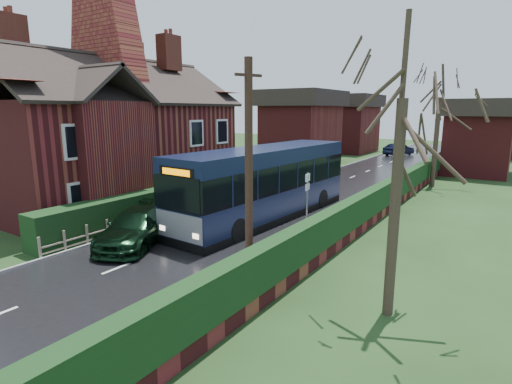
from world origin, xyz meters
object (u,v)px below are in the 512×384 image
Objects in this scene: bus at (265,184)px; car_green at (137,227)px; brick_house at (112,131)px; car_silver at (245,189)px; telegraph_pole at (249,177)px; bus_stop_sign at (307,195)px.

bus is 6.93m from car_green.
brick_house reaches higher than bus.
car_green is (-2.40, -6.41, -1.11)m from bus.
car_silver is 0.54× the size of telegraph_pole.
car_green reaches higher than car_silver.
brick_house reaches higher than bus_stop_sign.
bus_stop_sign is 0.41× the size of telegraph_pole.
bus is 3.58m from bus_stop_sign.
brick_house is 8.77m from car_silver.
bus_stop_sign is (6.80, -4.94, 1.26)m from car_silver.
car_silver is at bearing 147.03° from telegraph_pole.
brick_house is 2.06× the size of telegraph_pole.
bus_stop_sign is at bearing 1.53° from brick_house.
car_green is 7.06m from telegraph_pole.
car_silver is 13.40m from telegraph_pole.
telegraph_pole is (6.40, -0.90, 2.85)m from car_green.
car_green is at bearing -32.00° from brick_house.
brick_house is 3.82× the size of car_silver.
telegraph_pole reaches higher than car_silver.
bus is at bearing 147.26° from bus_stop_sign.
bus is at bearing -29.39° from car_silver.
bus_stop_sign is at bearing 119.48° from telegraph_pole.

